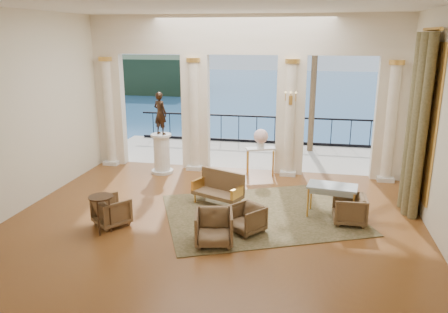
% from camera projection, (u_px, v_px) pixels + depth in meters
% --- Properties ---
extents(floor, '(9.00, 9.00, 0.00)m').
position_uv_depth(floor, '(214.00, 221.00, 9.55)').
color(floor, '#502711').
rests_on(floor, ground).
extents(room_walls, '(9.00, 9.00, 9.00)m').
position_uv_depth(room_walls, '(199.00, 97.00, 7.72)').
color(room_walls, '#F2E9CB').
rests_on(room_walls, ground).
extents(arcade, '(9.00, 0.56, 4.50)m').
position_uv_depth(arcade, '(242.00, 84.00, 12.46)').
color(arcade, beige).
rests_on(arcade, ground).
extents(terrace, '(10.00, 3.60, 0.10)m').
position_uv_depth(terrace, '(250.00, 155.00, 15.04)').
color(terrace, beige).
rests_on(terrace, ground).
extents(balustrade, '(9.00, 0.06, 1.03)m').
position_uv_depth(balustrade, '(257.00, 132.00, 16.43)').
color(balustrade, black).
rests_on(balustrade, terrace).
extents(palm_tree, '(2.00, 2.00, 4.50)m').
position_uv_depth(palm_tree, '(316.00, 30.00, 14.30)').
color(palm_tree, '#4C3823').
rests_on(palm_tree, terrace).
extents(headland, '(22.00, 18.00, 6.00)m').
position_uv_depth(headland, '(140.00, 73.00, 82.15)').
color(headland, black).
rests_on(headland, sea).
extents(sea, '(160.00, 160.00, 0.00)m').
position_uv_depth(sea, '(299.00, 101.00, 67.82)').
color(sea, navy).
rests_on(sea, ground).
extents(curtain, '(0.33, 1.40, 4.09)m').
position_uv_depth(curtain, '(417.00, 125.00, 9.61)').
color(curtain, brown).
rests_on(curtain, ground).
extents(window_frame, '(0.04, 1.60, 3.40)m').
position_uv_depth(window_frame, '(427.00, 122.00, 9.55)').
color(window_frame, gold).
rests_on(window_frame, room_walls).
extents(wall_sconce, '(0.30, 0.11, 0.33)m').
position_uv_depth(wall_sconce, '(291.00, 99.00, 12.00)').
color(wall_sconce, gold).
rests_on(wall_sconce, arcade).
extents(rug, '(5.14, 4.66, 0.02)m').
position_uv_depth(rug, '(261.00, 214.00, 9.92)').
color(rug, '#333518').
rests_on(rug, ground).
extents(armchair_a, '(0.85, 0.81, 0.74)m').
position_uv_depth(armchair_a, '(214.00, 226.00, 8.43)').
color(armchair_a, '#422F19').
rests_on(armchair_a, ground).
extents(armchair_b, '(0.84, 0.84, 0.64)m').
position_uv_depth(armchair_b, '(247.00, 217.00, 8.96)').
color(armchair_b, '#422F19').
rests_on(armchair_b, ground).
extents(armchair_c, '(0.65, 0.70, 0.70)m').
position_uv_depth(armchair_c, '(349.00, 208.00, 9.37)').
color(armchair_c, '#422F19').
rests_on(armchair_c, ground).
extents(armchair_d, '(0.90, 0.89, 0.68)m').
position_uv_depth(armchair_d, '(112.00, 210.00, 9.30)').
color(armchair_d, '#422F19').
rests_on(armchair_d, ground).
extents(settee, '(1.33, 0.96, 0.81)m').
position_uv_depth(settee, '(219.00, 188.00, 10.43)').
color(settee, '#422F19').
rests_on(settee, ground).
extents(game_table, '(1.14, 0.72, 0.73)m').
position_uv_depth(game_table, '(332.00, 189.00, 9.65)').
color(game_table, '#96AAB8').
rests_on(game_table, ground).
extents(pedestal, '(0.64, 0.64, 1.17)m').
position_uv_depth(pedestal, '(162.00, 154.00, 12.78)').
color(pedestal, silver).
rests_on(pedestal, ground).
extents(statue, '(0.52, 0.45, 1.21)m').
position_uv_depth(statue, '(160.00, 113.00, 12.45)').
color(statue, '#2F1F15').
rests_on(statue, pedestal).
extents(console_table, '(0.90, 0.60, 0.80)m').
position_uv_depth(console_table, '(261.00, 152.00, 12.61)').
color(console_table, silver).
rests_on(console_table, ground).
extents(urn, '(0.42, 0.42, 0.55)m').
position_uv_depth(urn, '(261.00, 137.00, 12.49)').
color(urn, silver).
rests_on(urn, console_table).
extents(side_table, '(0.49, 0.49, 0.80)m').
position_uv_depth(side_table, '(101.00, 201.00, 8.82)').
color(side_table, black).
rests_on(side_table, ground).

